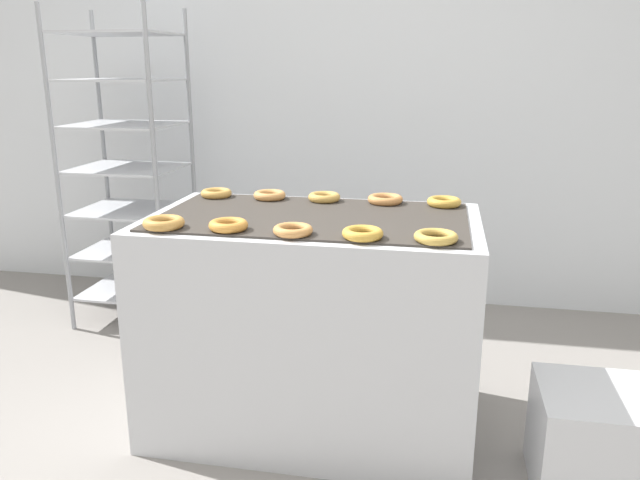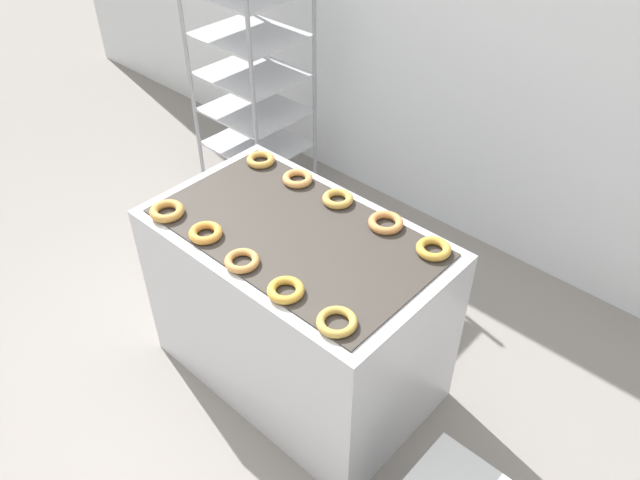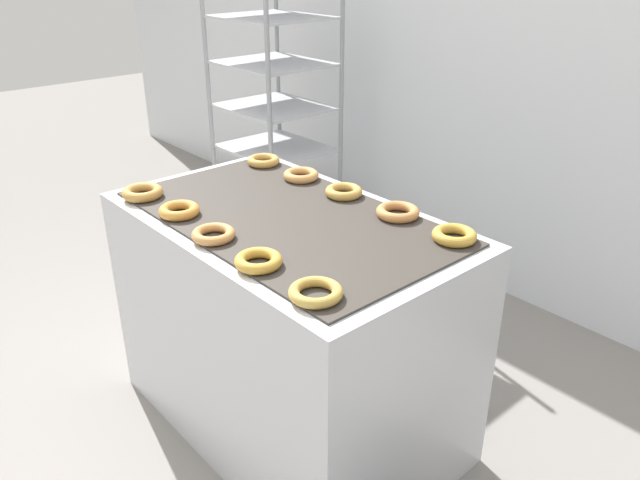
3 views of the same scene
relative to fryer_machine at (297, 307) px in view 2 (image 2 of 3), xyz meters
The scene contains 14 objects.
ground_plane 0.76m from the fryer_machine, 90.03° to the right, with size 14.00×14.00×0.00m, color gray.
wall_back 1.78m from the fryer_machine, 90.01° to the left, with size 8.00×0.05×2.80m.
fryer_machine is the anchor object (origin of this frame).
baking_rack_cart 1.57m from the fryer_machine, 143.83° to the left, with size 0.58×0.51×1.71m.
donut_near_leftmost 0.71m from the fryer_machine, 149.44° to the right, with size 0.14×0.14×0.04m, color #BD873E.
donut_near_left 0.58m from the fryer_machine, 132.45° to the right, with size 0.14×0.14×0.03m, color #D08836.
donut_near_center 0.53m from the fryer_machine, 91.89° to the right, with size 0.13×0.13×0.03m, color #CA8949.
donut_near_right 0.58m from the fryer_machine, 51.09° to the right, with size 0.14×0.14×0.03m, color gold.
donut_near_rightmost 0.70m from the fryer_machine, 30.50° to the right, with size 0.14×0.14×0.03m, color gold.
donut_far_leftmost 0.71m from the fryer_machine, 151.22° to the left, with size 0.13×0.13×0.03m, color #C69242.
donut_far_left 0.58m from the fryer_machine, 132.28° to the left, with size 0.14×0.14×0.03m, color tan.
donut_far_center 0.53m from the fryer_machine, 91.20° to the left, with size 0.13×0.13×0.03m, color gold.
donut_far_right 0.58m from the fryer_machine, 47.82° to the left, with size 0.14×0.14×0.03m, color #C98447.
donut_far_rightmost 0.72m from the fryer_machine, 28.83° to the left, with size 0.14×0.14×0.03m, color gold.
Camera 2 is at (1.40, -0.76, 2.44)m, focal length 35.00 mm.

